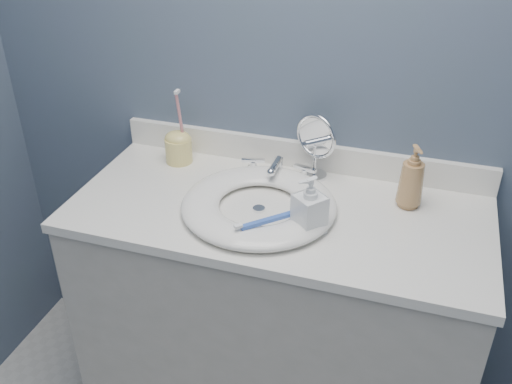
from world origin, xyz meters
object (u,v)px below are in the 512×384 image
at_px(makeup_mirror, 316,144).
at_px(toothbrush_holder, 178,146).
at_px(soap_bottle_clear, 310,205).
at_px(soap_bottle_amber, 412,177).

relative_size(makeup_mirror, toothbrush_holder, 0.84).
xyz_separation_m(makeup_mirror, soap_bottle_clear, (0.05, -0.30, -0.03)).
bearing_deg(toothbrush_holder, makeup_mirror, 4.53).
relative_size(makeup_mirror, soap_bottle_clear, 1.28).
relative_size(makeup_mirror, soap_bottle_amber, 1.11).
bearing_deg(makeup_mirror, soap_bottle_amber, 7.46).
bearing_deg(soap_bottle_amber, toothbrush_holder, 151.42).
bearing_deg(soap_bottle_amber, soap_bottle_clear, -163.76).
relative_size(soap_bottle_amber, soap_bottle_clear, 1.15).
height_order(soap_bottle_amber, toothbrush_holder, toothbrush_holder).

